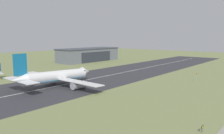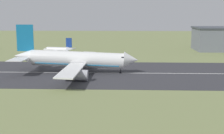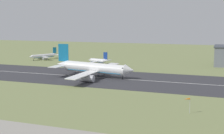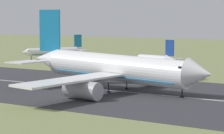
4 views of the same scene
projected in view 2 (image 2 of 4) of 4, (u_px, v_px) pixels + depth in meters
name	position (u px, v px, depth m)	size (l,w,h in m)	color
ground_plane	(48.00, 131.00, 59.08)	(668.72, 668.72, 0.00)	#7A8451
runway_strip	(86.00, 73.00, 116.80)	(428.72, 51.34, 0.06)	#333338
runway_centreline	(86.00, 73.00, 116.80)	(385.85, 0.70, 0.01)	silver
airplane_landing	(77.00, 60.00, 116.11)	(46.83, 60.13, 17.95)	white
airplane_parked_centre	(58.00, 50.00, 161.88)	(17.51, 23.28, 9.52)	white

